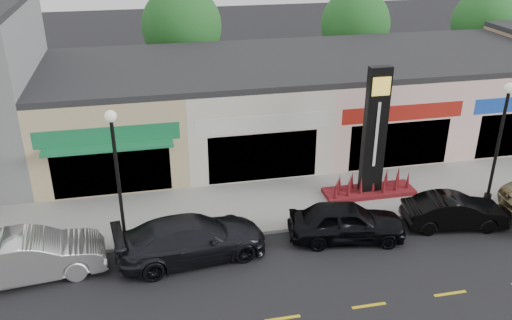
{
  "coord_description": "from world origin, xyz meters",
  "views": [
    {
      "loc": [
        -6.73,
        -16.31,
        12.06
      ],
      "look_at": [
        -2.38,
        4.0,
        2.46
      ],
      "focal_mm": 38.0,
      "sensor_mm": 36.0,
      "label": 1
    }
  ],
  "objects_px": {
    "car_dark_sedan": "(191,239)",
    "car_black_conv": "(455,211)",
    "pylon_sign": "(373,151)",
    "lamp_west_near": "(116,165)",
    "car_black_sedan": "(347,222)",
    "car_white_van": "(30,256)",
    "lamp_east_near": "(501,131)"
  },
  "relations": [
    {
      "from": "lamp_east_near",
      "to": "car_black_conv",
      "type": "distance_m",
      "value": 4.07
    },
    {
      "from": "pylon_sign",
      "to": "car_black_conv",
      "type": "distance_m",
      "value": 4.29
    },
    {
      "from": "car_black_sedan",
      "to": "lamp_east_near",
      "type": "bearing_deg",
      "value": -69.66
    },
    {
      "from": "car_dark_sedan",
      "to": "lamp_west_near",
      "type": "bearing_deg",
      "value": 52.83
    },
    {
      "from": "pylon_sign",
      "to": "car_black_conv",
      "type": "relative_size",
      "value": 1.42
    },
    {
      "from": "lamp_west_near",
      "to": "car_white_van",
      "type": "relative_size",
      "value": 1.05
    },
    {
      "from": "lamp_west_near",
      "to": "pylon_sign",
      "type": "relative_size",
      "value": 0.91
    },
    {
      "from": "lamp_east_near",
      "to": "car_dark_sedan",
      "type": "relative_size",
      "value": 0.96
    },
    {
      "from": "pylon_sign",
      "to": "car_dark_sedan",
      "type": "bearing_deg",
      "value": -159.72
    },
    {
      "from": "pylon_sign",
      "to": "car_white_van",
      "type": "height_order",
      "value": "pylon_sign"
    },
    {
      "from": "car_dark_sedan",
      "to": "car_white_van",
      "type": "bearing_deg",
      "value": 82.57
    },
    {
      "from": "car_dark_sedan",
      "to": "car_black_conv",
      "type": "bearing_deg",
      "value": -97.37
    },
    {
      "from": "lamp_east_near",
      "to": "car_black_conv",
      "type": "xyz_separation_m",
      "value": [
        -2.58,
        -1.48,
        -2.78
      ]
    },
    {
      "from": "lamp_east_near",
      "to": "car_black_sedan",
      "type": "xyz_separation_m",
      "value": [
        -7.32,
        -1.45,
        -2.69
      ]
    },
    {
      "from": "lamp_east_near",
      "to": "car_black_sedan",
      "type": "distance_m",
      "value": 7.93
    },
    {
      "from": "lamp_west_near",
      "to": "car_black_sedan",
      "type": "relative_size",
      "value": 1.18
    },
    {
      "from": "pylon_sign",
      "to": "car_white_van",
      "type": "bearing_deg",
      "value": -167.66
    },
    {
      "from": "car_white_van",
      "to": "pylon_sign",
      "type": "bearing_deg",
      "value": -84.34
    },
    {
      "from": "lamp_east_near",
      "to": "car_black_sedan",
      "type": "relative_size",
      "value": 1.18
    },
    {
      "from": "lamp_east_near",
      "to": "car_white_van",
      "type": "distance_m",
      "value": 19.47
    },
    {
      "from": "lamp_east_near",
      "to": "pylon_sign",
      "type": "height_order",
      "value": "pylon_sign"
    },
    {
      "from": "pylon_sign",
      "to": "car_white_van",
      "type": "relative_size",
      "value": 1.15
    },
    {
      "from": "pylon_sign",
      "to": "car_black_conv",
      "type": "xyz_separation_m",
      "value": [
        2.42,
        -3.18,
        -1.58
      ]
    },
    {
      "from": "car_black_sedan",
      "to": "car_black_conv",
      "type": "height_order",
      "value": "car_black_sedan"
    },
    {
      "from": "car_black_conv",
      "to": "pylon_sign",
      "type": "bearing_deg",
      "value": 45.49
    },
    {
      "from": "car_black_conv",
      "to": "car_dark_sedan",
      "type": "bearing_deg",
      "value": 98.02
    },
    {
      "from": "lamp_east_near",
      "to": "lamp_west_near",
      "type": "bearing_deg",
      "value": 180.0
    },
    {
      "from": "pylon_sign",
      "to": "car_dark_sedan",
      "type": "xyz_separation_m",
      "value": [
        -8.5,
        -3.14,
        -1.45
      ]
    },
    {
      "from": "lamp_west_near",
      "to": "pylon_sign",
      "type": "distance_m",
      "value": 11.19
    },
    {
      "from": "lamp_west_near",
      "to": "car_white_van",
      "type": "distance_m",
      "value": 4.4
    },
    {
      "from": "pylon_sign",
      "to": "lamp_west_near",
      "type": "bearing_deg",
      "value": -171.23
    },
    {
      "from": "lamp_west_near",
      "to": "pylon_sign",
      "type": "height_order",
      "value": "pylon_sign"
    }
  ]
}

